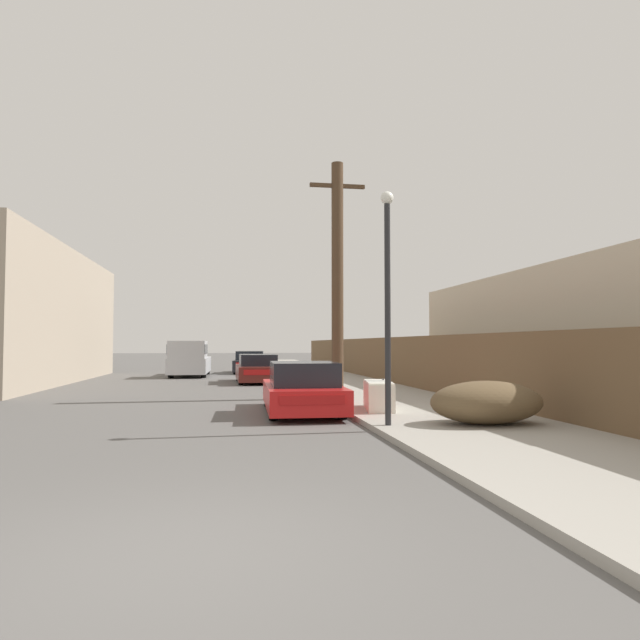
{
  "coord_description": "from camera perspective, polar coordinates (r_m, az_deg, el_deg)",
  "views": [
    {
      "loc": [
        0.35,
        -4.83,
        1.72
      ],
      "look_at": [
        2.97,
        11.13,
        2.41
      ],
      "focal_mm": 32.0,
      "sensor_mm": 36.0,
      "label": 1
    }
  ],
  "objects": [
    {
      "name": "ground_plane",
      "position": [
        5.14,
        -13.69,
        -21.94
      ],
      "size": [
        220.0,
        220.0,
        0.0
      ],
      "primitive_type": "plane",
      "color": "#595654"
    },
    {
      "name": "sidewalk_curb",
      "position": [
        28.81,
        0.6,
        -5.76
      ],
      "size": [
        4.2,
        63.0,
        0.12
      ],
      "primitive_type": "cube",
      "color": "#9E998E",
      "rests_on": "ground"
    },
    {
      "name": "discarded_fridge",
      "position": [
        14.24,
        5.86,
        -7.5
      ],
      "size": [
        0.93,
        1.93,
        0.72
      ],
      "rotation": [
        0.0,
        0.0,
        -0.17
      ],
      "color": "silver",
      "rests_on": "sidewalk_curb"
    },
    {
      "name": "parked_sports_car_red",
      "position": [
        14.39,
        -1.78,
        -6.98
      ],
      "size": [
        1.96,
        4.56,
        1.28
      ],
      "rotation": [
        0.0,
        0.0,
        -0.03
      ],
      "color": "red",
      "rests_on": "ground"
    },
    {
      "name": "car_parked_mid",
      "position": [
        25.96,
        -6.28,
        -4.91
      ],
      "size": [
        1.88,
        4.63,
        1.27
      ],
      "rotation": [
        0.0,
        0.0,
        0.01
      ],
      "color": "#5B1E19",
      "rests_on": "ground"
    },
    {
      "name": "car_parked_far",
      "position": [
        34.7,
        -7.01,
        -4.25
      ],
      "size": [
        2.18,
        4.8,
        1.32
      ],
      "rotation": [
        0.0,
        0.0,
        -0.08
      ],
      "color": "black",
      "rests_on": "ground"
    },
    {
      "name": "pickup_truck",
      "position": [
        31.23,
        -12.93,
        -3.83
      ],
      "size": [
        2.08,
        5.47,
        1.9
      ],
      "rotation": [
        0.0,
        0.0,
        3.12
      ],
      "color": "silver",
      "rests_on": "ground"
    },
    {
      "name": "utility_pole",
      "position": [
        18.33,
        1.76,
        4.45
      ],
      "size": [
        1.8,
        0.38,
        7.47
      ],
      "color": "#4C3826",
      "rests_on": "sidewalk_curb"
    },
    {
      "name": "street_lamp",
      "position": [
        11.49,
        6.77,
        3.14
      ],
      "size": [
        0.26,
        0.26,
        4.68
      ],
      "color": "#232326",
      "rests_on": "sidewalk_curb"
    },
    {
      "name": "brush_pile",
      "position": [
        12.06,
        16.32,
        -7.91
      ],
      "size": [
        2.32,
        1.54,
        0.87
      ],
      "color": "brown",
      "rests_on": "sidewalk_curb"
    },
    {
      "name": "wooden_fence",
      "position": [
        26.04,
        6.07,
        -3.87
      ],
      "size": [
        0.08,
        42.36,
        1.9
      ],
      "primitive_type": "cube",
      "color": "brown",
      "rests_on": "sidewalk_curb"
    },
    {
      "name": "building_right_house",
      "position": [
        20.49,
        26.75,
        -1.3
      ],
      "size": [
        6.0,
        16.14,
        4.08
      ],
      "primitive_type": "cube",
      "color": "beige",
      "rests_on": "ground"
    }
  ]
}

